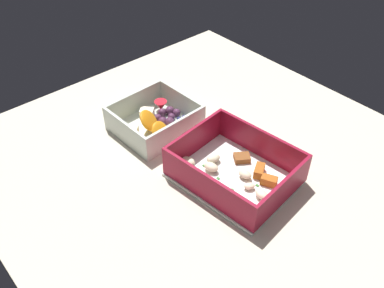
# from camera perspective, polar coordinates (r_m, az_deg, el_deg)

# --- Properties ---
(table_surface) EXTENTS (0.80, 0.80, 0.02)m
(table_surface) POSITION_cam_1_polar(r_m,az_deg,el_deg) (0.85, 1.03, -1.90)
(table_surface) COLOR beige
(table_surface) RESTS_ON ground
(pasta_container) EXTENTS (0.23, 0.19, 0.07)m
(pasta_container) POSITION_cam_1_polar(r_m,az_deg,el_deg) (0.78, 5.85, -3.64)
(pasta_container) COLOR white
(pasta_container) RESTS_ON table_surface
(fruit_bowl) EXTENTS (0.15, 0.17, 0.06)m
(fruit_bowl) POSITION_cam_1_polar(r_m,az_deg,el_deg) (0.90, -5.01, 3.22)
(fruit_bowl) COLOR silver
(fruit_bowl) RESTS_ON table_surface
(paper_cup_liner) EXTENTS (0.04, 0.04, 0.02)m
(paper_cup_liner) POSITION_cam_1_polar(r_m,az_deg,el_deg) (1.00, -5.82, 7.03)
(paper_cup_liner) COLOR white
(paper_cup_liner) RESTS_ON table_surface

